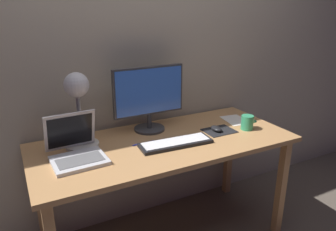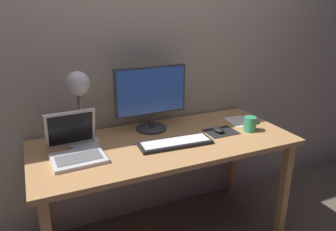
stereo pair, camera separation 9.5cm
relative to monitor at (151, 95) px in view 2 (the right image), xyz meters
name	(u,v)px [view 2 (the right image)]	position (x,y,z in m)	size (l,w,h in m)	color
back_wall	(141,41)	(0.01, 0.19, 0.32)	(4.80, 0.06, 2.60)	#B2A893
desk	(165,152)	(0.01, -0.21, -0.32)	(1.60, 0.70, 0.74)	tan
monitor	(151,95)	(0.00, 0.00, 0.00)	(0.48, 0.20, 0.43)	#38383A
keyboard_main	(176,143)	(0.04, -0.29, -0.23)	(0.45, 0.17, 0.03)	black
laptop	(75,144)	(-0.53, -0.18, -0.17)	(0.29, 0.31, 0.24)	silver
desk_lamp	(79,96)	(-0.46, -0.05, 0.06)	(0.20, 0.20, 0.44)	beige
mousepad	(221,132)	(0.40, -0.23, -0.24)	(0.20, 0.16, 0.00)	black
mouse	(218,130)	(0.38, -0.23, -0.22)	(0.06, 0.10, 0.03)	black
coffee_mug	(250,124)	(0.59, -0.29, -0.19)	(0.12, 0.08, 0.10)	#339966
paper_sheet_near_mouse	(239,121)	(0.63, -0.11, -0.24)	(0.15, 0.21, 0.00)	white
pen	(143,143)	(-0.13, -0.19, -0.23)	(0.01, 0.01, 0.14)	#2633A5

